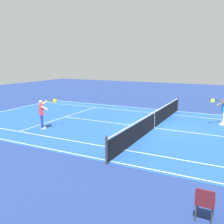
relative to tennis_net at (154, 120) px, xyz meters
The scene contains 8 objects.
ground_plane 0.49m from the tennis_net, ahead, with size 60.00×60.00×0.00m, color navy.
court_slab 0.49m from the tennis_net, ahead, with size 24.20×11.40×0.00m, color #1E4C93.
court_line_markings 0.49m from the tennis_net, ahead, with size 23.85×11.05×0.01m.
tennis_net is the anchor object (origin of this frame).
tennis_player_near 6.43m from the tennis_net, 27.94° to the left, with size 0.74×1.12×1.70m.
tennis_player_far 4.33m from the tennis_net, 143.49° to the right, with size 0.96×0.89×1.70m.
tennis_ball 2.22m from the tennis_net, 82.90° to the right, with size 0.07×0.07×0.07m, color #CCE01E.
spectator_chair_2 8.62m from the tennis_net, 115.72° to the left, with size 0.44×0.44×0.88m.
Camera 1 is at (-4.25, 13.65, 3.83)m, focal length 40.40 mm.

